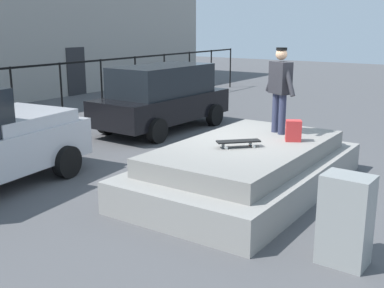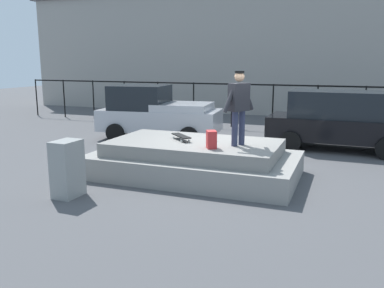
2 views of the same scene
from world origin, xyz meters
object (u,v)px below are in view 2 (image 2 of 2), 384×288
object	(u,v)px
backpack	(211,139)
car_black_hatchback_mid	(340,119)
skateboarder	(239,103)
skateboard	(181,136)
car_silver_pickup_near	(156,113)
utility_box	(67,169)

from	to	relation	value
backpack	car_black_hatchback_mid	world-z (taller)	car_black_hatchback_mid
skateboarder	car_black_hatchback_mid	bearing A→B (deg)	65.24
skateboard	car_silver_pickup_near	distance (m)	4.76
skateboarder	utility_box	distance (m)	3.92
backpack	car_silver_pickup_near	bearing A→B (deg)	-169.97
car_silver_pickup_near	car_black_hatchback_mid	distance (m)	6.13
utility_box	car_silver_pickup_near	bearing A→B (deg)	101.79
utility_box	car_black_hatchback_mid	bearing A→B (deg)	55.35
skateboarder	skateboard	size ratio (longest dim) A/B	2.41
car_black_hatchback_mid	car_silver_pickup_near	bearing A→B (deg)	-176.17
skateboard	utility_box	bearing A→B (deg)	-122.68
backpack	car_silver_pickup_near	size ratio (longest dim) A/B	0.09
backpack	skateboarder	bearing A→B (deg)	109.61
backpack	car_black_hatchback_mid	xyz separation A→B (m)	(2.54, 5.00, -0.09)
car_silver_pickup_near	car_black_hatchback_mid	size ratio (longest dim) A/B	1.01
skateboarder	car_black_hatchback_mid	distance (m)	5.02
skateboard	car_silver_pickup_near	xyz separation A→B (m)	(-2.61, 3.98, -0.02)
backpack	skateboard	bearing A→B (deg)	-150.07
skateboarder	car_silver_pickup_near	bearing A→B (deg)	134.80
backpack	utility_box	size ratio (longest dim) A/B	0.33
skateboarder	utility_box	bearing A→B (deg)	-142.53
skateboarder	utility_box	size ratio (longest dim) A/B	1.43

